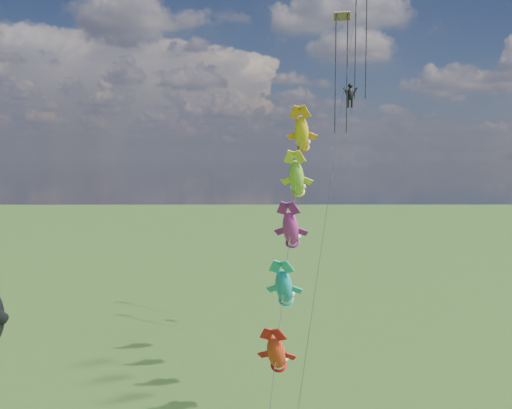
{
  "coord_description": "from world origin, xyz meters",
  "views": [
    {
      "loc": [
        13.69,
        -20.54,
        14.33
      ],
      "look_at": [
        13.85,
        12.62,
        11.55
      ],
      "focal_mm": 40.0,
      "sensor_mm": 36.0,
      "label": 1
    }
  ],
  "objects": [
    {
      "name": "parafoil_rig",
      "position": [
        20.24,
        18.64,
        19.95
      ],
      "size": [
        6.75,
        16.6,
        27.92
      ],
      "rotation": [
        0.0,
        0.0,
        -0.27
      ],
      "color": "brown",
      "rests_on": "ground"
    },
    {
      "name": "fish_windsock_rig",
      "position": [
        15.67,
        9.29,
        10.52
      ],
      "size": [
        3.6,
        15.63,
        18.74
      ],
      "rotation": [
        0.0,
        0.0,
        0.11
      ],
      "color": "brown",
      "rests_on": "ground"
    }
  ]
}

